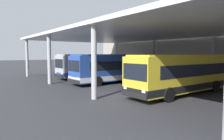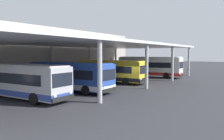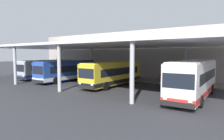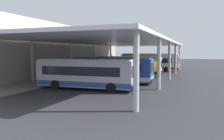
{
  "view_description": "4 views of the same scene",
  "coord_description": "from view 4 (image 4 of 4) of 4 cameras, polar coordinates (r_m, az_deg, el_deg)",
  "views": [
    {
      "loc": [
        12.66,
        -10.09,
        3.24
      ],
      "look_at": [
        -4.1,
        2.04,
        1.62
      ],
      "focal_mm": 33.38,
      "sensor_mm": 36.0,
      "label": 1
    },
    {
      "loc": [
        -24.51,
        -13.74,
        4.15
      ],
      "look_at": [
        3.0,
        4.32,
        1.76
      ],
      "focal_mm": 36.57,
      "sensor_mm": 36.0,
      "label": 2
    },
    {
      "loc": [
        17.41,
        -16.86,
        4.17
      ],
      "look_at": [
        1.64,
        5.3,
        2.0
      ],
      "focal_mm": 31.65,
      "sensor_mm": 36.0,
      "label": 3
    },
    {
      "loc": [
        -32.81,
        -6.21,
        3.92
      ],
      "look_at": [
        -4.54,
        4.44,
        1.5
      ],
      "focal_mm": 36.49,
      "sensor_mm": 36.0,
      "label": 4
    }
  ],
  "objects": [
    {
      "name": "trash_bin",
      "position": [
        43.08,
        -4.13,
        0.25
      ],
      "size": [
        0.52,
        0.52,
        0.98
      ],
      "color": "maroon",
      "rests_on": "platform_kerb"
    },
    {
      "name": "banner_sign",
      "position": [
        48.57,
        -0.06,
        2.29
      ],
      "size": [
        0.7,
        0.12,
        3.2
      ],
      "color": "#B2B2B7",
      "rests_on": "platform_kerb"
    },
    {
      "name": "platform_kerb",
      "position": [
        37.6,
        -8.02,
        -1.31
      ],
      "size": [
        42.0,
        4.5,
        0.18
      ],
      "primitive_type": "cube",
      "color": "gray",
      "rests_on": "ground"
    },
    {
      "name": "bus_middle_bay",
      "position": [
        36.92,
        4.11,
        1.06
      ],
      "size": [
        2.76,
        10.54,
        3.17
      ],
      "color": "yellow",
      "rests_on": "ground"
    },
    {
      "name": "bus_second_bay",
      "position": [
        28.68,
        -0.23,
        0.06
      ],
      "size": [
        2.91,
        10.59,
        3.17
      ],
      "color": "#284CA8",
      "rests_on": "ground"
    },
    {
      "name": "station_building_facade",
      "position": [
        39.07,
        -12.29,
        4.85
      ],
      "size": [
        48.0,
        1.6,
        8.35
      ],
      "primitive_type": "cube",
      "color": "#ADA399",
      "rests_on": "ground"
    },
    {
      "name": "ground_plane",
      "position": [
        33.62,
        9.86,
        -2.18
      ],
      "size": [
        200.0,
        200.0,
        0.0
      ],
      "primitive_type": "plane",
      "color": "#333338"
    },
    {
      "name": "canopy_shelter",
      "position": [
        34.86,
        1.0,
        6.84
      ],
      "size": [
        40.0,
        17.0,
        5.55
      ],
      "color": "silver",
      "rests_on": "ground"
    },
    {
      "name": "bus_nearest_bay",
      "position": [
        23.82,
        -6.64,
        -0.9
      ],
      "size": [
        2.96,
        10.6,
        3.17
      ],
      "color": "#B7B7BC",
      "rests_on": "ground"
    },
    {
      "name": "bench_waiting",
      "position": [
        45.28,
        -2.88,
        0.45
      ],
      "size": [
        1.8,
        0.45,
        0.92
      ],
      "color": "#4C515B",
      "rests_on": "platform_kerb"
    },
    {
      "name": "bus_far_bay",
      "position": [
        46.7,
        9.39,
        1.97
      ],
      "size": [
        2.97,
        11.4,
        3.57
      ],
      "color": "white",
      "rests_on": "ground"
    }
  ]
}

